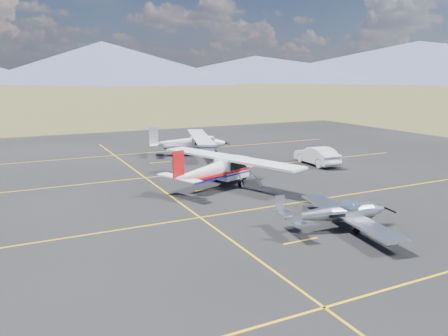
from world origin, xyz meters
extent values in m
plane|color=#383D1C|center=(0.00, 0.00, 0.00)|extent=(1600.00, 1600.00, 0.00)
cube|color=black|center=(0.00, 7.00, 0.00)|extent=(72.00, 72.00, 0.02)
cube|color=silver|center=(0.40, -2.98, 0.68)|extent=(2.61, 8.29, 0.11)
ellipsoid|color=#99BFD8|center=(0.40, -2.98, 1.12)|extent=(1.61, 1.08, 0.75)
cube|color=silver|center=(-2.92, -2.44, 0.94)|extent=(1.06, 2.79, 0.05)
cube|color=silver|center=(-3.22, -3.41, 1.35)|extent=(0.50, 0.13, 0.91)
cube|color=silver|center=(-2.90, -1.43, 1.35)|extent=(0.50, 0.13, 0.91)
cylinder|color=black|center=(1.83, -3.21, 0.16)|extent=(0.32, 0.13, 0.31)
cylinder|color=black|center=(0.04, -4.03, 0.19)|extent=(0.37, 0.16, 0.36)
cylinder|color=black|center=(0.39, -1.87, 0.19)|extent=(0.37, 0.16, 0.36)
cube|color=white|center=(-0.68, 8.37, 1.19)|extent=(2.76, 2.09, 1.51)
cube|color=white|center=(-0.89, 8.29, 1.97)|extent=(6.06, 12.13, 0.16)
cube|color=black|center=(-0.68, 8.37, 1.50)|extent=(2.15, 1.89, 0.62)
cube|color=red|center=(-2.04, 7.85, 1.07)|extent=(5.70, 3.24, 0.20)
cube|color=red|center=(-5.59, 6.48, 2.25)|extent=(0.92, 0.42, 1.79)
cube|color=white|center=(-5.59, 6.48, 1.35)|extent=(2.07, 3.65, 0.07)
cylinder|color=black|center=(0.68, 8.90, 0.21)|extent=(0.42, 0.25, 0.40)
cylinder|color=black|center=(-0.57, 7.15, 0.26)|extent=(0.51, 0.31, 0.49)
cylinder|color=black|center=(-1.41, 9.35, 0.26)|extent=(0.51, 0.31, 0.49)
cube|color=silver|center=(2.23, 20.58, 1.10)|extent=(2.54, 1.81, 1.41)
cube|color=silver|center=(2.03, 20.64, 1.83)|extent=(4.86, 11.44, 0.15)
cube|color=black|center=(2.23, 20.58, 1.40)|extent=(1.96, 1.67, 0.57)
cube|color=silver|center=(0.93, 20.97, 1.00)|extent=(5.34, 2.67, 0.19)
cube|color=silver|center=(-2.46, 21.99, 2.09)|extent=(0.87, 0.33, 1.67)
cube|color=silver|center=(-2.46, 21.99, 1.26)|extent=(1.71, 3.42, 0.06)
cylinder|color=black|center=(3.52, 20.18, 0.20)|extent=(0.39, 0.21, 0.38)
cylinder|color=black|center=(1.61, 19.62, 0.24)|extent=(0.48, 0.26, 0.46)
cylinder|color=black|center=(2.24, 21.71, 0.24)|extent=(0.48, 0.26, 0.46)
imported|color=silver|center=(9.45, 11.24, 0.84)|extent=(2.06, 5.14, 1.66)
camera|label=1|loc=(-15.26, -19.88, 7.94)|focal=35.00mm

